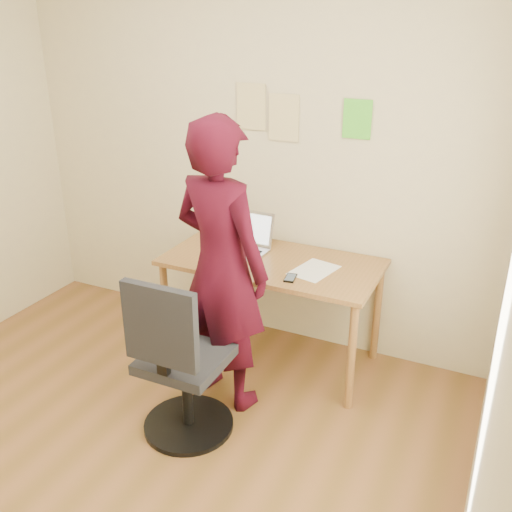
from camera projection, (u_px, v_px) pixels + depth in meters
The scene contains 10 objects.
room at pixel (69, 231), 2.46m from camera, with size 3.58×3.58×2.78m.
desk at pixel (272, 272), 3.74m from camera, with size 1.40×0.70×0.74m.
laptop at pixel (244, 243), 3.85m from camera, with size 0.35×0.32×0.25m.
paper_sheet at pixel (314, 270), 3.56m from camera, with size 0.22×0.31×0.00m, color white.
phone at pixel (290, 278), 3.44m from camera, with size 0.08×0.13×0.01m.
wall_note_left at pixel (251, 107), 3.78m from camera, with size 0.21×0.00×0.30m, color #D7C180.
wall_note_mid at pixel (284, 118), 3.70m from camera, with size 0.21×0.00×0.30m, color #D7C180.
wall_note_right at pixel (357, 119), 3.50m from camera, with size 0.18×0.00×0.24m, color #52CF2E.
office_chair at pixel (179, 370), 3.10m from camera, with size 0.52×0.52×1.00m.
person at pixel (221, 267), 3.27m from camera, with size 0.64×0.42×1.75m, color #360714.
Camera 1 is at (1.72, -1.74, 2.21)m, focal length 40.00 mm.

